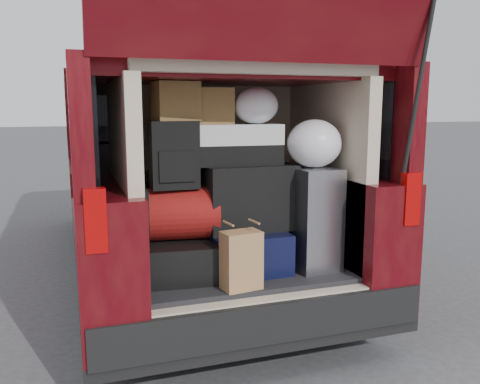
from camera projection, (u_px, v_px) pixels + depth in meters
The scene contains 15 objects.
ground at pixel (247, 363), 3.08m from camera, with size 80.00×80.00×0.00m, color #39393C.
minivan at pixel (180, 176), 4.66m from camera, with size 1.90×5.35×2.77m.
load_floor at pixel (233, 304), 3.29m from camera, with size 1.24×1.05×0.55m, color black.
black_hardshell at pixel (180, 256), 3.01m from camera, with size 0.39×0.54×0.22m, color black.
navy_hardshell at pixel (242, 248), 3.14m from camera, with size 0.46×0.56×0.25m, color black.
silver_roller at pixel (309, 217), 3.15m from camera, with size 0.26×0.41×0.62m, color silver.
kraft_bag at pixel (241, 260), 2.76m from camera, with size 0.21×0.13×0.32m, color #A6764B.
red_duffel at pixel (177, 213), 2.97m from camera, with size 0.47×0.31×0.31m, color maroon.
black_soft_case at pixel (248, 197), 3.09m from camera, with size 0.55×0.33×0.40m, color black.
backpack at pixel (174, 155), 2.89m from camera, with size 0.27×0.16×0.38m, color black.
twotone_duffel at pixel (234, 144), 3.06m from camera, with size 0.54×0.28×0.24m, color silver.
grocery_sack_lower at pixel (176, 101), 2.89m from camera, with size 0.24×0.20×0.22m, color brown.
grocery_sack_upper at pixel (213, 106), 2.98m from camera, with size 0.21×0.17×0.21m, color brown.
plastic_bag_center at pixel (256, 106), 3.03m from camera, with size 0.27×0.26×0.22m, color white.
plastic_bag_right at pixel (314, 144), 3.04m from camera, with size 0.33×0.31×0.29m, color white.
Camera 1 is at (-0.97, -2.69, 1.54)m, focal length 38.00 mm.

